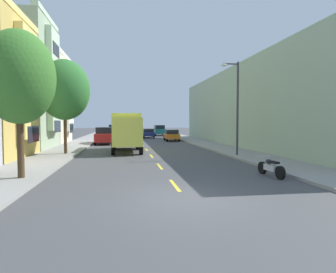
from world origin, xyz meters
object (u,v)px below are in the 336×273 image
(parked_suv_teal, at_px, (159,130))
(moving_navy_sedan, at_px, (148,133))
(delivery_box_truck, at_px, (126,130))
(parked_suv_red, at_px, (104,135))
(street_tree_nearest, at_px, (19,77))
(street_lamp, at_px, (236,101))
(parked_hatchback_orange, at_px, (172,135))
(parked_motorcycle, at_px, (271,168))
(parked_wagon_silver, at_px, (111,131))
(street_tree_second, at_px, (65,90))
(parked_suv_forest, at_px, (113,129))

(parked_suv_teal, bearing_deg, moving_navy_sedan, -111.27)
(delivery_box_truck, distance_m, parked_suv_red, 8.85)
(moving_navy_sedan, bearing_deg, street_tree_nearest, -103.89)
(street_lamp, bearing_deg, parked_suv_teal, 92.72)
(parked_hatchback_orange, relative_size, moving_navy_sedan, 0.90)
(moving_navy_sedan, relative_size, parked_motorcycle, 2.19)
(delivery_box_truck, xyz_separation_m, parked_wagon_silver, (-2.64, 31.97, -1.05))
(street_tree_nearest, bearing_deg, street_tree_second, 90.00)
(parked_suv_forest, bearing_deg, delivery_box_truck, -86.23)
(street_tree_second, relative_size, parked_suv_forest, 1.47)
(street_tree_second, height_order, delivery_box_truck, street_tree_second)
(street_tree_second, distance_m, delivery_box_truck, 6.08)
(parked_suv_red, bearing_deg, street_tree_second, -101.05)
(street_lamp, height_order, parked_motorcycle, street_lamp)
(street_tree_second, height_order, parked_hatchback_orange, street_tree_second)
(street_tree_nearest, height_order, parked_motorcycle, street_tree_nearest)
(parked_suv_teal, bearing_deg, parked_suv_red, -114.29)
(street_lamp, distance_m, delivery_box_truck, 9.68)
(parked_hatchback_orange, bearing_deg, parked_motorcycle, -88.87)
(parked_wagon_silver, xyz_separation_m, parked_hatchback_orange, (8.68, -19.23, -0.05))
(parked_suv_teal, bearing_deg, street_tree_nearest, -105.16)
(street_tree_second, distance_m, parked_wagon_silver, 34.79)
(street_tree_nearest, xyz_separation_m, parked_suv_forest, (2.14, 49.48, -3.44))
(parked_suv_teal, distance_m, moving_navy_sedan, 7.11)
(street_lamp, bearing_deg, street_tree_nearest, -151.13)
(street_tree_nearest, bearing_deg, moving_navy_sedan, 76.11)
(parked_suv_red, xyz_separation_m, parked_motorcycle, (9.01, -21.32, -0.58))
(moving_navy_sedan, bearing_deg, street_lamp, -81.06)
(street_tree_nearest, height_order, parked_suv_red, street_tree_nearest)
(parked_suv_red, bearing_deg, parked_suv_forest, 90.01)
(street_lamp, relative_size, parked_suv_forest, 1.39)
(street_tree_nearest, relative_size, parked_suv_teal, 1.31)
(parked_suv_forest, height_order, moving_navy_sedan, parked_suv_forest)
(parked_suv_red, bearing_deg, moving_navy_sedan, 64.16)
(parked_suv_forest, bearing_deg, street_tree_nearest, -92.48)
(delivery_box_truck, bearing_deg, parked_motorcycle, -63.00)
(parked_hatchback_orange, bearing_deg, parked_wagon_silver, 114.31)
(street_lamp, xyz_separation_m, parked_suv_forest, (-10.21, 42.67, -3.03))
(parked_suv_forest, bearing_deg, street_tree_second, -93.08)
(parked_suv_teal, bearing_deg, delivery_box_truck, -102.63)
(moving_navy_sedan, bearing_deg, parked_wagon_silver, 119.56)
(parked_hatchback_orange, height_order, parked_motorcycle, parked_hatchback_orange)
(delivery_box_truck, distance_m, parked_motorcycle, 14.51)
(street_lamp, bearing_deg, parked_hatchback_orange, 95.37)
(parked_motorcycle, bearing_deg, moving_navy_sedan, 94.98)
(parked_hatchback_orange, bearing_deg, parked_suv_forest, 109.11)
(parked_suv_teal, distance_m, parked_suv_red, 20.99)
(parked_hatchback_orange, xyz_separation_m, parked_suv_forest, (-8.50, 24.54, 0.23))
(parked_motorcycle, bearing_deg, street_tree_nearest, 176.58)
(parked_hatchback_orange, distance_m, moving_navy_sedan, 8.58)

